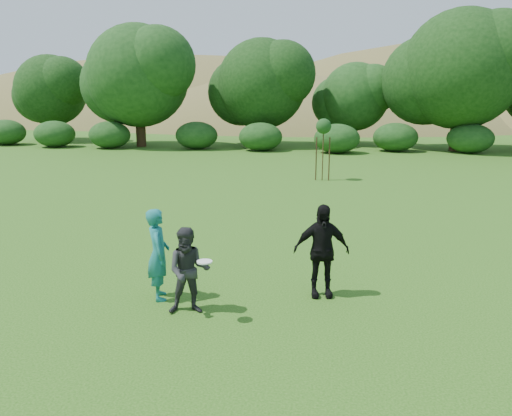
# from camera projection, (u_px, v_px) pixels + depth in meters

# --- Properties ---
(ground) EXTENTS (120.00, 120.00, 0.00)m
(ground) POSITION_uv_depth(u_px,v_px,m) (231.00, 294.00, 10.10)
(ground) COLOR #19470C
(ground) RESTS_ON ground
(player_teal) EXTENTS (0.67, 0.78, 1.81)m
(player_teal) POSITION_uv_depth(u_px,v_px,m) (158.00, 254.00, 9.69)
(player_teal) COLOR #186B6D
(player_teal) RESTS_ON ground
(player_grey) EXTENTS (0.91, 0.79, 1.62)m
(player_grey) POSITION_uv_depth(u_px,v_px,m) (189.00, 271.00, 9.05)
(player_grey) COLOR #2A2B2D
(player_grey) RESTS_ON ground
(player_black) EXTENTS (1.17, 0.67, 1.88)m
(player_black) POSITION_uv_depth(u_px,v_px,m) (321.00, 251.00, 9.80)
(player_black) COLOR black
(player_black) RESTS_ON ground
(frisbee) EXTENTS (0.27, 0.27, 0.03)m
(frisbee) POSITION_uv_depth(u_px,v_px,m) (205.00, 262.00, 8.60)
(frisbee) COLOR white
(frisbee) RESTS_ON ground
(sapling) EXTENTS (0.70, 0.70, 2.85)m
(sapling) POSITION_uv_depth(u_px,v_px,m) (324.00, 128.00, 22.74)
(sapling) COLOR #3F2B18
(sapling) RESTS_ON ground
(hillside) EXTENTS (150.00, 72.00, 52.00)m
(hillside) POSITION_uv_depth(u_px,v_px,m) (322.00, 197.00, 78.63)
(hillside) COLOR olive
(hillside) RESTS_ON ground
(tree_row) EXTENTS (53.92, 10.38, 9.62)m
(tree_row) POSITION_uv_depth(u_px,v_px,m) (360.00, 80.00, 36.03)
(tree_row) COLOR #3A2616
(tree_row) RESTS_ON ground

